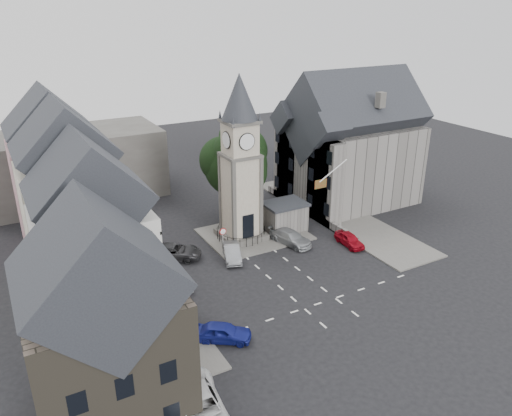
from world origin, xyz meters
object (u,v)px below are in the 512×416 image
car_east_red (349,239)px  pedestrian (301,211)px  clock_tower (240,161)px  stone_shelter (284,216)px  car_west_blue (223,332)px

car_east_red → pedestrian: bearing=97.6°
clock_tower → stone_shelter: 8.15m
car_east_red → stone_shelter: bearing=125.2°
stone_shelter → car_west_blue: size_ratio=1.07×
stone_shelter → pedestrian: bearing=26.8°
car_east_red → pedestrian: 7.71m
clock_tower → car_east_red: 13.09m
car_east_red → pedestrian: size_ratio=2.15×
car_east_red → car_west_blue: bearing=-152.8°
stone_shelter → car_west_blue: bearing=-135.0°
car_east_red → pedestrian: pedestrian is taller
car_west_blue → pedestrian: bearing=-13.9°
car_west_blue → car_east_red: (17.21, 7.43, -0.06)m
clock_tower → car_east_red: size_ratio=4.44×
clock_tower → pedestrian: bearing=8.0°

